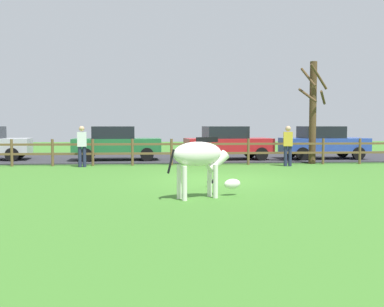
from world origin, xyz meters
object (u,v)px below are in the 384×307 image
object	(u,v)px
parked_car_blue	(323,142)
visitor_right_of_tree	(82,144)
zebra	(201,158)
crow_on_grass	(211,182)
bare_tree	(313,110)
parked_car_red	(227,143)
parked_car_green	(116,143)
visitor_left_of_tree	(288,144)

from	to	relation	value
parked_car_blue	visitor_right_of_tree	distance (m)	11.31
zebra	crow_on_grass	size ratio (longest dim) A/B	8.50
bare_tree	zebra	bearing A→B (deg)	-123.28
parked_car_blue	parked_car_red	xyz separation A→B (m)	(-4.66, -0.12, 0.00)
zebra	visitor_right_of_tree	xyz separation A→B (m)	(-4.00, 7.84, -0.02)
zebra	parked_car_green	bearing A→B (deg)	105.23
parked_car_green	parked_car_blue	world-z (taller)	same
zebra	parked_car_blue	size ratio (longest dim) A/B	0.45
bare_tree	parked_car_blue	world-z (taller)	bare_tree
zebra	visitor_left_of_tree	bearing A→B (deg)	60.56
bare_tree	visitor_right_of_tree	bearing A→B (deg)	-175.21
parked_car_red	visitor_left_of_tree	world-z (taller)	visitor_left_of_tree
bare_tree	crow_on_grass	world-z (taller)	bare_tree
visitor_right_of_tree	zebra	bearing A→B (deg)	-62.96
bare_tree	parked_car_green	distance (m)	8.97
parked_car_green	bare_tree	bearing A→B (deg)	-13.50
parked_car_blue	visitor_left_of_tree	world-z (taller)	visitor_left_of_tree
parked_car_red	visitor_right_of_tree	bearing A→B (deg)	-156.24
parked_car_blue	visitor_left_of_tree	xyz separation A→B (m)	(-2.64, -3.12, 0.06)
crow_on_grass	zebra	bearing A→B (deg)	-103.36
bare_tree	crow_on_grass	distance (m)	8.80
crow_on_grass	parked_car_blue	bearing A→B (deg)	53.68
visitor_left_of_tree	parked_car_red	bearing A→B (deg)	123.87
parked_car_blue	parked_car_red	size ratio (longest dim) A/B	0.97
parked_car_red	parked_car_green	bearing A→B (deg)	178.75
bare_tree	parked_car_blue	distance (m)	2.83
parked_car_blue	visitor_left_of_tree	size ratio (longest dim) A/B	2.47
bare_tree	visitor_left_of_tree	xyz separation A→B (m)	(-1.39, -1.05, -1.41)
parked_car_red	parked_car_blue	bearing A→B (deg)	1.45
parked_car_blue	bare_tree	bearing A→B (deg)	-121.12
zebra	visitor_left_of_tree	xyz separation A→B (m)	(4.29, 7.60, -0.02)
bare_tree	parked_car_green	xyz separation A→B (m)	(-8.60, 2.06, -1.47)
zebra	parked_car_red	bearing A→B (deg)	77.91
bare_tree	parked_car_red	distance (m)	4.19
zebra	visitor_right_of_tree	distance (m)	8.81
parked_car_green	parked_car_red	distance (m)	5.19
crow_on_grass	parked_car_green	distance (m)	9.45
bare_tree	visitor_left_of_tree	size ratio (longest dim) A/B	2.68
bare_tree	parked_car_blue	size ratio (longest dim) A/B	1.08
parked_car_green	zebra	bearing A→B (deg)	-74.77
parked_car_red	crow_on_grass	bearing A→B (deg)	-101.81
visitor_left_of_tree	visitor_right_of_tree	size ratio (longest dim) A/B	1.00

